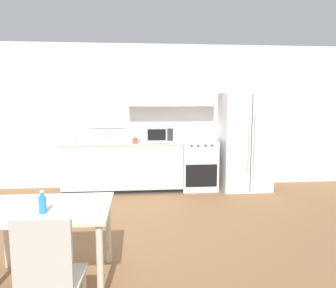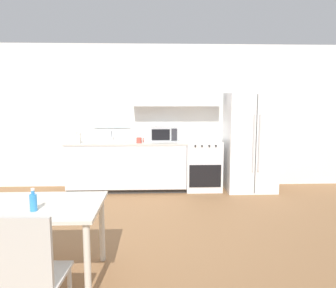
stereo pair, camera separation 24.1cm
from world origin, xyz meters
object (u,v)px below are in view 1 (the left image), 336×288
Objects in this scene: microwave at (159,134)px; drink_bottle at (43,204)px; oven_range at (198,165)px; dining_table at (47,218)px; refrigerator at (245,141)px; coffee_mug at (136,140)px; dining_chair_near at (48,273)px.

drink_bottle is (-1.19, -3.35, -0.24)m from microwave.
oven_range reaches higher than dining_table.
refrigerator is (0.86, -0.06, 0.44)m from oven_range.
microwave is at bearing 174.09° from refrigerator.
oven_range is at bearing 57.92° from dining_table.
coffee_mug is (-2.02, -0.12, 0.06)m from refrigerator.
dining_table is (-1.93, -3.09, 0.17)m from oven_range.
coffee_mug is 3.16m from drink_bottle.
coffee_mug is at bearing 75.16° from dining_table.
oven_range is at bearing 8.62° from coffee_mug.
refrigerator is 4.13m from dining_table.
coffee_mug is at bearing -147.41° from microwave.
dining_chair_near is (-0.99, -4.00, -0.50)m from microwave.
microwave is 0.55× the size of dining_chair_near.
refrigerator is 1.92× the size of dining_chair_near.
drink_bottle is at bearing -109.62° from microwave.
dining_table is at bearing -104.84° from coffee_mug.
refrigerator is at bearing 58.62° from dining_chair_near.
refrigerator is at bearing 47.33° from dining_table.
coffee_mug reaches higher than drink_bottle.
oven_range is 3.78m from drink_bottle.
drink_bottle is (0.02, -0.16, 0.18)m from dining_table.
dining_chair_near is at bearing -113.81° from oven_range.
coffee_mug is at bearing -176.63° from refrigerator.
microwave is 2.62× the size of drink_bottle.
oven_range is 6.94× the size of coffee_mug.
dining_chair_near is (-1.72, -3.89, 0.08)m from oven_range.
oven_range is 1.79× the size of microwave.
microwave is 3.44m from dining_table.
dining_chair_near reaches higher than dining_table.
coffee_mug is 0.68× the size of drink_bottle.
microwave is (-1.58, 0.16, 0.14)m from refrigerator.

